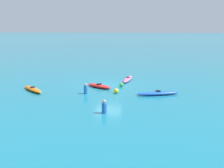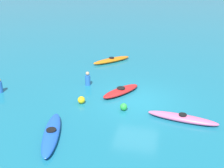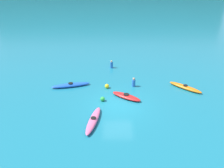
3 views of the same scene
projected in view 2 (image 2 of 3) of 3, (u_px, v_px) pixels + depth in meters
name	position (u px, v px, depth m)	size (l,w,h in m)	color
ground_plane	(137.00, 100.00, 15.96)	(600.00, 600.00, 0.00)	#19728C
kayak_pink	(182.00, 118.00, 13.83)	(1.12, 3.40, 0.37)	pink
kayak_red	(121.00, 91.00, 16.72)	(2.63, 2.11, 0.37)	red
kayak_blue	(52.00, 133.00, 12.59)	(3.58, 1.61, 0.37)	blue
kayak_orange	(112.00, 60.00, 21.97)	(2.69, 2.64, 0.37)	orange
buoy_yellow	(81.00, 100.00, 15.56)	(0.39, 0.39, 0.39)	yellow
buoy_green	(124.00, 107.00, 14.84)	(0.38, 0.38, 0.38)	green
person_near_shore	(0.00, 86.00, 16.81)	(0.43, 0.43, 0.88)	blue
person_by_kayaks	(88.00, 79.00, 17.78)	(0.43, 0.43, 0.88)	blue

